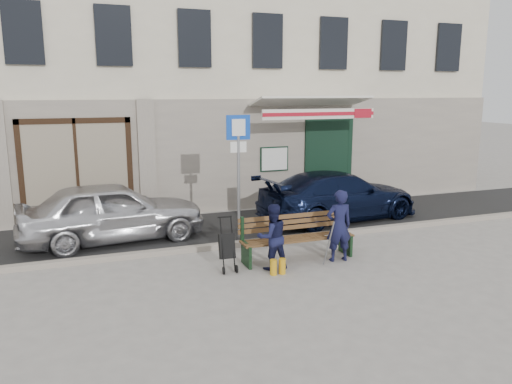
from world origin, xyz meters
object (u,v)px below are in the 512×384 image
parking_sign (238,158)px  bench (295,238)px  stroller (227,247)px  woman (272,237)px  car_navy (339,196)px  car_silver (112,211)px  man (339,226)px

parking_sign → bench: parking_sign is taller
stroller → bench: bearing=8.3°
woman → stroller: size_ratio=1.25×
car_navy → parking_sign: size_ratio=1.56×
bench → car_navy: bearing=46.8°
car_silver → car_navy: bearing=-96.3°
car_navy → parking_sign: 3.64m
bench → stroller: (-1.50, -0.12, 0.01)m
car_silver → parking_sign: size_ratio=1.43×
parking_sign → car_navy: bearing=21.1°
car_navy → woman: bearing=126.0°
man → parking_sign: bearing=-44.4°
bench → stroller: bearing=-175.3°
man → bench: bearing=-19.0°
man → stroller: 2.33m
bench → man: size_ratio=1.62×
parking_sign → stroller: bearing=-114.0°
stroller → car_silver: bearing=128.8°
car_silver → bench: 4.32m
car_navy → bench: 3.58m
car_silver → bench: (3.43, -2.61, -0.25)m
parking_sign → car_silver: bearing=158.4°
bench → woman: (-0.65, -0.34, 0.19)m
car_silver → car_navy: car_silver is taller
car_silver → man: (4.23, -2.97, 0.03)m
man → stroller: (-2.30, 0.24, -0.28)m
parking_sign → woman: parking_sign is taller
car_navy → parking_sign: parking_sign is taller
car_navy → bench: bearing=129.3°
man → woman: man is taller
stroller → parking_sign: bearing=68.1°
car_navy → man: bearing=143.4°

